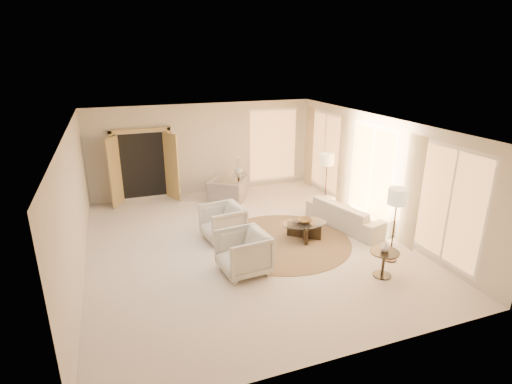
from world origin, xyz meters
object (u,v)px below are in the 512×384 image
object	(u,v)px
bowl	(305,221)
side_table	(239,182)
coffee_table	(304,228)
end_vase	(385,247)
sofa	(348,214)
floor_lamp_far	(397,200)
end_table	(384,259)
armchair_right	(243,251)
armchair_left	(223,221)
floor_lamp_near	(327,162)
accent_chair	(227,187)
side_vase	(238,170)

from	to	relation	value
bowl	side_table	bearing A→B (deg)	97.88
coffee_table	end_vase	size ratio (longest dim) A/B	7.36
sofa	floor_lamp_far	size ratio (longest dim) A/B	1.38
sofa	end_table	xyz separation A→B (m)	(-0.67, -2.36, 0.05)
armchair_right	end_vase	distance (m)	2.79
sofa	armchair_right	size ratio (longest dim) A/B	2.36
armchair_left	floor_lamp_near	bearing A→B (deg)	99.39
armchair_left	end_table	bearing A→B (deg)	35.19
armchair_right	floor_lamp_far	distance (m)	3.31
armchair_right	armchair_left	bearing A→B (deg)	173.33
armchair_left	end_table	size ratio (longest dim) A/B	1.60
accent_chair	end_table	bearing A→B (deg)	142.05
side_table	side_vase	bearing A→B (deg)	0.00
bowl	side_vase	bearing A→B (deg)	97.88
end_vase	side_vase	xyz separation A→B (m)	(-1.19, 5.70, 0.15)
accent_chair	end_table	distance (m)	5.48
bowl	accent_chair	bearing A→B (deg)	108.32
end_table	floor_lamp_near	xyz separation A→B (m)	(0.80, 3.75, 0.98)
accent_chair	end_vase	world-z (taller)	accent_chair
coffee_table	floor_lamp_near	bearing A→B (deg)	47.93
end_vase	sofa	bearing A→B (deg)	74.12
armchair_left	side_vase	world-z (taller)	armchair_left
armchair_left	floor_lamp_far	size ratio (longest dim) A/B	0.57
floor_lamp_near	side_vase	xyz separation A→B (m)	(-1.99, 1.95, -0.57)
armchair_right	bowl	world-z (taller)	armchair_right
armchair_left	side_vase	bearing A→B (deg)	147.98
floor_lamp_far	end_vase	size ratio (longest dim) A/B	8.71
accent_chair	bowl	distance (m)	3.27
armchair_right	end_vase	xyz separation A→B (m)	(2.56, -1.11, 0.16)
end_table	floor_lamp_far	bearing A→B (deg)	40.70
armchair_left	coffee_table	world-z (taller)	armchair_left
armchair_left	end_table	xyz separation A→B (m)	(2.53, -2.73, -0.09)
sofa	end_vase	size ratio (longest dim) A/B	12.00
sofa	armchair_left	bearing A→B (deg)	68.91
bowl	end_vase	size ratio (longest dim) A/B	1.82
floor_lamp_far	accent_chair	bearing A→B (deg)	115.86
bowl	side_vase	size ratio (longest dim) A/B	1.28
end_table	end_vase	size ratio (longest dim) A/B	3.09
armchair_right	end_table	xyz separation A→B (m)	(2.56, -1.11, -0.10)
bowl	sofa	bearing A→B (deg)	10.88
armchair_right	side_vase	distance (m)	4.80
sofa	end_table	size ratio (longest dim) A/B	3.88
side_table	side_vase	distance (m)	0.39
side_table	coffee_table	bearing A→B (deg)	-82.12
bowl	end_vase	world-z (taller)	end_vase
end_table	accent_chair	bearing A→B (deg)	108.28
armchair_left	armchair_right	distance (m)	1.62
floor_lamp_far	end_vase	bearing A→B (deg)	-139.30
floor_lamp_near	end_table	bearing A→B (deg)	-102.00
accent_chair	bowl	bearing A→B (deg)	142.09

